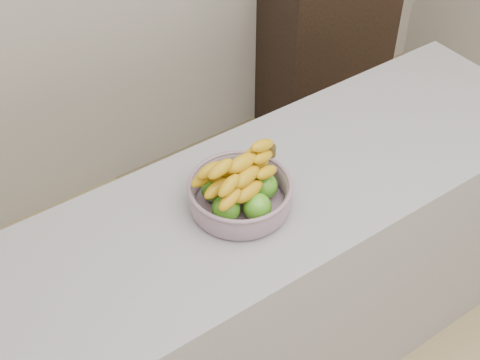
% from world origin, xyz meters
% --- Properties ---
extents(counter, '(2.00, 0.60, 0.90)m').
position_xyz_m(counter, '(0.00, 0.74, 0.45)').
color(counter, '#A6A4AD').
rests_on(counter, ground).
extents(cabinet, '(0.62, 0.53, 1.00)m').
position_xyz_m(cabinet, '(1.10, 1.78, 0.50)').
color(cabinet, black).
rests_on(cabinet, ground).
extents(fruit_bowl, '(0.29, 0.29, 0.18)m').
position_xyz_m(fruit_bowl, '(-0.12, 0.74, 0.96)').
color(fruit_bowl, '#A2ABC3').
rests_on(fruit_bowl, counter).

